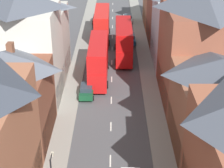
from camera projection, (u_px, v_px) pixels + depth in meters
pavement_left at (76, 73)px, 53.46m from camera, size 2.20×104.00×0.14m
pavement_right at (147, 73)px, 53.40m from camera, size 2.20×104.00×0.14m
centre_line_dashes at (112, 79)px, 51.66m from camera, size 0.14×97.80×0.01m
terrace_row_right at (203, 66)px, 41.38m from camera, size 8.00×77.36×14.17m
double_decker_bus_lead at (98, 60)px, 50.75m from camera, size 2.74×10.80×5.30m
double_decker_bus_mid_street at (102, 24)px, 65.14m from camera, size 2.74×10.80×5.30m
double_decker_bus_far_approaching at (124, 40)px, 57.65m from camera, size 2.74×10.80×5.30m
car_near_silver at (128, 18)px, 75.61m from camera, size 1.90×4.36×1.59m
car_mid_black at (87, 90)px, 46.97m from camera, size 1.90×4.08×1.58m
car_mid_white at (97, 19)px, 75.06m from camera, size 1.90×4.02×1.64m
car_far_grey at (130, 39)px, 64.32m from camera, size 1.90×4.20×1.71m
car_parked_right_b at (104, 11)px, 80.34m from camera, size 1.90×4.18×1.59m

